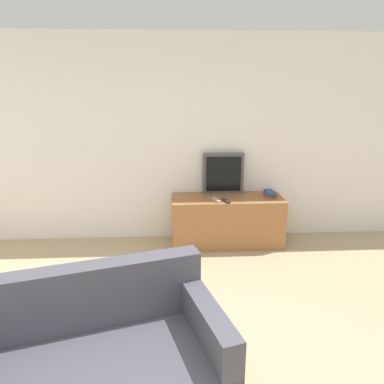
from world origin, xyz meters
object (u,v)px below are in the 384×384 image
television (223,173)px  remote_secondary (216,200)px  book_stack (269,194)px  couch (88,373)px  remote_on_stand (226,201)px  tv_stand (227,221)px

television → remote_secondary: bearing=-110.3°
television → book_stack: 0.64m
couch → book_stack: 3.11m
television → couch: 3.03m
remote_on_stand → television: bearing=88.8°
tv_stand → couch: size_ratio=0.76×
book_stack → remote_on_stand: size_ratio=1.39×
book_stack → remote_secondary: 0.71m
tv_stand → couch: 2.79m
couch → remote_secondary: bearing=49.7°
remote_on_stand → remote_secondary: bearing=156.4°
remote_on_stand → tv_stand: bearing=76.7°
book_stack → remote_secondary: (-0.69, -0.14, -0.02)m
television → remote_secondary: size_ratio=2.68×
tv_stand → book_stack: 0.64m
television → book_stack: (0.57, -0.19, -0.23)m
remote_secondary → remote_on_stand: bearing=-23.6°
tv_stand → remote_on_stand: bearing=-103.3°
tv_stand → couch: (-1.24, -2.50, -0.02)m
television → remote_on_stand: size_ratio=3.40×
couch → remote_on_stand: 2.65m
television → book_stack: television is taller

